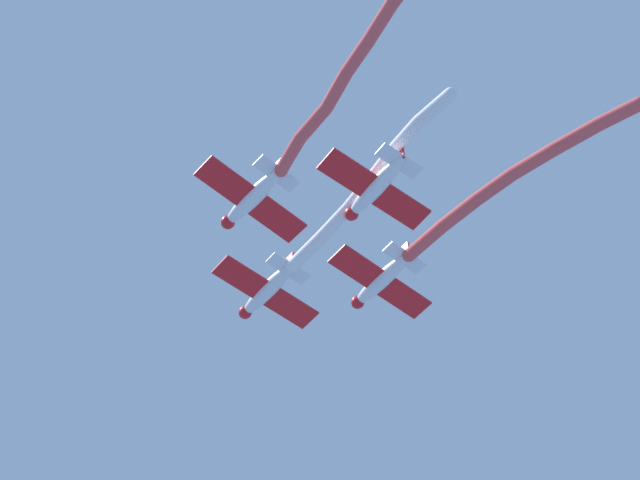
% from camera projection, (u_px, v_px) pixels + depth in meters
% --- Properties ---
extents(airplane_lead, '(7.01, 6.95, 2.02)m').
position_uv_depth(airplane_lead, '(267.00, 291.00, 70.69)').
color(airplane_lead, white).
extents(smoke_trail_lead, '(12.08, 12.21, 2.40)m').
position_uv_depth(smoke_trail_lead, '(368.00, 182.00, 66.36)').
color(smoke_trail_lead, white).
extents(airplane_left_wing, '(7.20, 6.74, 2.02)m').
position_uv_depth(airplane_left_wing, '(252.00, 198.00, 65.74)').
color(airplane_left_wing, white).
extents(smoke_trail_left_wing, '(17.21, 12.90, 1.71)m').
position_uv_depth(smoke_trail_left_wing, '(368.00, 41.00, 59.73)').
color(smoke_trail_left_wing, '#DB4C4C').
extents(airplane_right_wing, '(7.02, 6.94, 2.02)m').
position_uv_depth(airplane_right_wing, '(381.00, 281.00, 70.54)').
color(airplane_right_wing, white).
extents(smoke_trail_right_wing, '(10.91, 15.69, 1.28)m').
position_uv_depth(smoke_trail_right_wing, '(515.00, 178.00, 65.74)').
color(smoke_trail_right_wing, '#DB4C4C').
extents(airplane_slot, '(6.82, 7.13, 2.02)m').
position_uv_depth(airplane_slot, '(375.00, 188.00, 65.52)').
color(airplane_slot, white).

